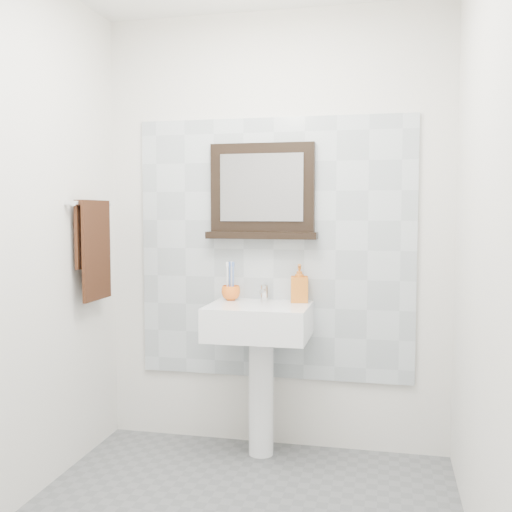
{
  "coord_description": "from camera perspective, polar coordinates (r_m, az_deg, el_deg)",
  "views": [
    {
      "loc": [
        0.64,
        -2.3,
        1.37
      ],
      "look_at": [
        0.01,
        0.55,
        1.15
      ],
      "focal_mm": 42.0,
      "sensor_mm": 36.0,
      "label": 1
    }
  ],
  "objects": [
    {
      "name": "framed_mirror",
      "position": [
        3.43,
        0.6,
        5.96
      ],
      "size": [
        0.64,
        0.11,
        0.54
      ],
      "color": "black",
      "rests_on": "back_wall"
    },
    {
      "name": "hand_towel",
      "position": [
        3.41,
        -15.21,
        1.29
      ],
      "size": [
        0.06,
        0.3,
        0.55
      ],
      "color": "black",
      "rests_on": "towel_bar"
    },
    {
      "name": "left_wall",
      "position": [
        2.82,
        -23.08,
        1.54
      ],
      "size": [
        0.01,
        2.2,
        2.5
      ],
      "primitive_type": "cube",
      "color": "silver",
      "rests_on": "ground"
    },
    {
      "name": "front_wall",
      "position": [
        1.36,
        -15.63,
        -0.81
      ],
      "size": [
        2.0,
        0.01,
        2.5
      ],
      "primitive_type": "cube",
      "color": "silver",
      "rests_on": "ground"
    },
    {
      "name": "right_wall",
      "position": [
        2.33,
        21.31,
        1.09
      ],
      "size": [
        0.01,
        2.2,
        2.5
      ],
      "primitive_type": "cube",
      "color": "silver",
      "rests_on": "ground"
    },
    {
      "name": "back_wall",
      "position": [
        3.46,
        1.76,
        2.31
      ],
      "size": [
        2.0,
        0.01,
        2.5
      ],
      "primitive_type": "cube",
      "color": "silver",
      "rests_on": "ground"
    },
    {
      "name": "pedestal_sink",
      "position": [
        3.32,
        0.33,
        -7.77
      ],
      "size": [
        0.55,
        0.44,
        0.96
      ],
      "color": "white",
      "rests_on": "ground"
    },
    {
      "name": "toothbrushes",
      "position": [
        3.43,
        -2.45,
        -2.18
      ],
      "size": [
        0.05,
        0.04,
        0.21
      ],
      "color": "white",
      "rests_on": "toothbrush_cup"
    },
    {
      "name": "toothbrush_cup",
      "position": [
        3.43,
        -2.41,
        -3.53
      ],
      "size": [
        0.12,
        0.12,
        0.08
      ],
      "primitive_type": "imported",
      "rotation": [
        0.0,
        0.0,
        -0.16
      ],
      "color": "orange",
      "rests_on": "pedestal_sink"
    },
    {
      "name": "towel_bar",
      "position": [
        3.41,
        -15.38,
        4.81
      ],
      "size": [
        0.07,
        0.4,
        0.03
      ],
      "color": "silver",
      "rests_on": "left_wall"
    },
    {
      "name": "splashback",
      "position": [
        3.45,
        1.71,
        0.65
      ],
      "size": [
        1.6,
        0.02,
        1.5
      ],
      "primitive_type": "cube",
      "color": "#AFB9BE",
      "rests_on": "back_wall"
    },
    {
      "name": "soap_dispenser",
      "position": [
        3.36,
        4.15,
        -2.6
      ],
      "size": [
        0.11,
        0.11,
        0.21
      ],
      "primitive_type": "imported",
      "rotation": [
        0.0,
        0.0,
        0.16
      ],
      "color": "#C34616",
      "rests_on": "pedestal_sink"
    }
  ]
}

